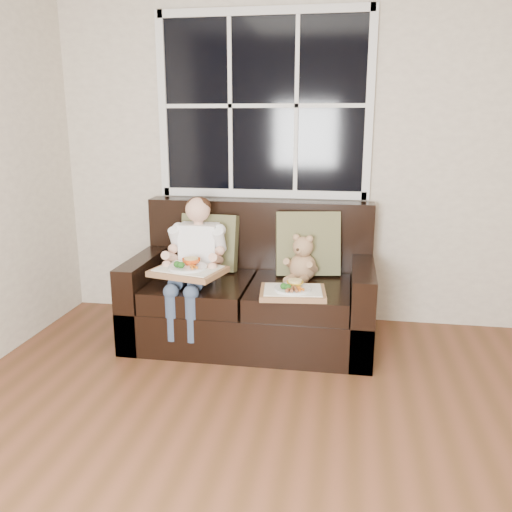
% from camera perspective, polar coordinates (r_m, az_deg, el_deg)
% --- Properties ---
extents(room_walls, '(4.52, 5.02, 2.71)m').
position_cam_1_polar(room_walls, '(1.66, 10.11, 15.08)').
color(room_walls, beige).
rests_on(room_walls, ground).
extents(window_back, '(1.62, 0.04, 1.37)m').
position_cam_1_polar(window_back, '(4.19, 0.77, 15.53)').
color(window_back, black).
rests_on(window_back, room_walls).
extents(loveseat, '(1.70, 0.92, 0.96)m').
position_cam_1_polar(loveseat, '(3.94, -0.34, -4.22)').
color(loveseat, black).
rests_on(loveseat, ground).
extents(pillow_left, '(0.43, 0.22, 0.43)m').
position_cam_1_polar(pillow_left, '(4.06, -4.91, 1.43)').
color(pillow_left, brown).
rests_on(pillow_left, loveseat).
extents(pillow_right, '(0.49, 0.29, 0.47)m').
position_cam_1_polar(pillow_right, '(3.94, 5.48, 1.31)').
color(pillow_right, brown).
rests_on(pillow_right, loveseat).
extents(child, '(0.39, 0.60, 0.89)m').
position_cam_1_polar(child, '(3.82, -6.40, 0.38)').
color(child, white).
rests_on(child, loveseat).
extents(teddy_bear, '(0.24, 0.28, 0.34)m').
position_cam_1_polar(teddy_bear, '(3.82, 4.94, -0.57)').
color(teddy_bear, '#9E7953').
rests_on(teddy_bear, loveseat).
extents(tray_left, '(0.52, 0.45, 0.10)m').
position_cam_1_polar(tray_left, '(3.66, -7.13, -1.43)').
color(tray_left, '#946742').
rests_on(tray_left, child).
extents(tray_right, '(0.45, 0.36, 0.10)m').
position_cam_1_polar(tray_right, '(3.51, 3.89, -3.71)').
color(tray_right, '#946742').
rests_on(tray_right, loveseat).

